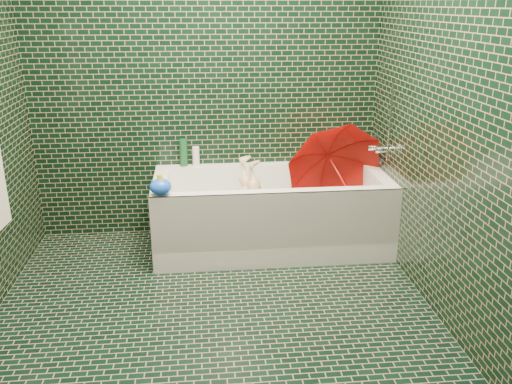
{
  "coord_description": "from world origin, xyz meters",
  "views": [
    {
      "loc": [
        -0.04,
        -2.68,
        1.75
      ],
      "look_at": [
        0.32,
        0.82,
        0.5
      ],
      "focal_mm": 38.0,
      "sensor_mm": 36.0,
      "label": 1
    }
  ],
  "objects": [
    {
      "name": "umbrella",
      "position": [
        0.95,
        1.01,
        0.54
      ],
      "size": [
        0.88,
        0.9,
        0.94
      ],
      "primitive_type": "imported",
      "rotation": [
        0.32,
        -0.21,
        0.05
      ],
      "color": "red",
      "rests_on": "bathtub"
    },
    {
      "name": "bathtub",
      "position": [
        0.45,
        1.01,
        0.21
      ],
      "size": [
        1.7,
        0.75,
        0.55
      ],
      "color": "white",
      "rests_on": "floor"
    },
    {
      "name": "soap_bottle_a",
      "position": [
        1.25,
        1.35,
        0.55
      ],
      "size": [
        0.12,
        0.12,
        0.24
      ],
      "primitive_type": "imported",
      "rotation": [
        0.0,
        0.0,
        -0.36
      ],
      "color": "white",
      "rests_on": "bathtub"
    },
    {
      "name": "bottle_left_short",
      "position": [
        -0.09,
        1.34,
        0.63
      ],
      "size": [
        0.06,
        0.06,
        0.15
      ],
      "primitive_type": "cylinder",
      "rotation": [
        0.0,
        0.0,
        0.18
      ],
      "color": "white",
      "rests_on": "bathtub"
    },
    {
      "name": "wall_right",
      "position": [
        1.3,
        0.0,
        1.25
      ],
      "size": [
        0.0,
        2.8,
        2.8
      ],
      "primitive_type": "plane",
      "rotation": [
        1.57,
        0.0,
        -1.57
      ],
      "color": "black",
      "rests_on": "floor"
    },
    {
      "name": "child",
      "position": [
        0.33,
        0.98,
        0.31
      ],
      "size": [
        0.85,
        0.52,
        0.29
      ],
      "primitive_type": "imported",
      "rotation": [
        -1.44,
        0.0,
        -1.25
      ],
      "color": "tan",
      "rests_on": "bathtub"
    },
    {
      "name": "floor",
      "position": [
        0.0,
        0.0,
        0.0
      ],
      "size": [
        2.8,
        2.8,
        0.0
      ],
      "primitive_type": "plane",
      "color": "black",
      "rests_on": "ground"
    },
    {
      "name": "bottle_right_pump",
      "position": [
        1.25,
        1.36,
        0.63
      ],
      "size": [
        0.06,
        0.06,
        0.16
      ],
      "primitive_type": "cylinder",
      "rotation": [
        0.0,
        0.0,
        -0.11
      ],
      "color": "silver",
      "rests_on": "bathtub"
    },
    {
      "name": "faucet",
      "position": [
        1.26,
        1.02,
        0.77
      ],
      "size": [
        0.18,
        0.19,
        0.55
      ],
      "color": "silver",
      "rests_on": "wall_right"
    },
    {
      "name": "bottle_left_tall",
      "position": [
        -0.19,
        1.36,
        0.65
      ],
      "size": [
        0.07,
        0.07,
        0.21
      ],
      "primitive_type": "cylinder",
      "rotation": [
        0.0,
        0.0,
        -0.28
      ],
      "color": "#144824",
      "rests_on": "bathtub"
    },
    {
      "name": "rubber_duck",
      "position": [
        0.99,
        1.33,
        0.6
      ],
      "size": [
        0.13,
        0.11,
        0.1
      ],
      "rotation": [
        0.0,
        0.0,
        -0.36
      ],
      "color": "yellow",
      "rests_on": "bathtub"
    },
    {
      "name": "wall_front",
      "position": [
        0.0,
        -1.4,
        1.25
      ],
      "size": [
        2.8,
        0.0,
        2.8
      ],
      "primitive_type": "plane",
      "rotation": [
        -1.57,
        0.0,
        0.0
      ],
      "color": "black",
      "rests_on": "floor"
    },
    {
      "name": "soap_bottle_c",
      "position": [
        1.25,
        1.35,
        0.55
      ],
      "size": [
        0.18,
        0.18,
        0.18
      ],
      "primitive_type": "imported",
      "rotation": [
        0.0,
        0.0,
        0.28
      ],
      "color": "#144824",
      "rests_on": "bathtub"
    },
    {
      "name": "bath_mat",
      "position": [
        0.45,
        1.02,
        0.16
      ],
      "size": [
        1.35,
        0.47,
        0.01
      ],
      "primitive_type": "cube",
      "color": "green",
      "rests_on": "bathtub"
    },
    {
      "name": "bath_toy",
      "position": [
        -0.32,
        0.69,
        0.61
      ],
      "size": [
        0.17,
        0.15,
        0.14
      ],
      "rotation": [
        0.0,
        0.0,
        -0.26
      ],
      "color": "blue",
      "rests_on": "bathtub"
    },
    {
      "name": "soap_bottle_b",
      "position": [
        1.25,
        1.34,
        0.55
      ],
      "size": [
        0.11,
        0.12,
        0.19
      ],
      "primitive_type": "imported",
      "rotation": [
        0.0,
        0.0,
        0.41
      ],
      "color": "#551E74",
      "rests_on": "bathtub"
    },
    {
      "name": "bottle_right_tall",
      "position": [
        1.09,
        1.35,
        0.65
      ],
      "size": [
        0.07,
        0.07,
        0.21
      ],
      "primitive_type": "cylinder",
      "rotation": [
        0.0,
        0.0,
        0.29
      ],
      "color": "#144824",
      "rests_on": "bathtub"
    },
    {
      "name": "wall_back",
      "position": [
        0.0,
        1.4,
        1.25
      ],
      "size": [
        2.8,
        0.0,
        2.8
      ],
      "primitive_type": "plane",
      "rotation": [
        1.57,
        0.0,
        0.0
      ],
      "color": "black",
      "rests_on": "floor"
    },
    {
      "name": "water",
      "position": [
        0.45,
        1.02,
        0.3
      ],
      "size": [
        1.48,
        0.53,
        0.0
      ],
      "primitive_type": "cube",
      "color": "silver",
      "rests_on": "bathtub"
    }
  ]
}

